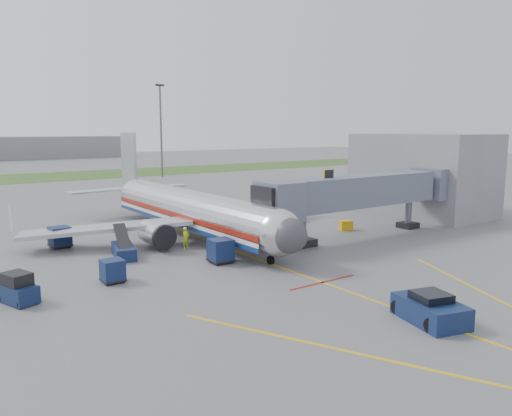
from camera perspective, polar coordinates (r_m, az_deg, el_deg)
ground at (r=38.28m, az=3.51°, el=-7.03°), size 400.00×400.00×0.00m
grass_strip at (r=121.20m, az=-24.51°, el=3.16°), size 300.00×25.00×0.01m
apron_markings at (r=33.15m, az=11.74°, el=-9.75°), size 21.52×50.00×0.01m
airliner at (r=50.18m, az=-7.52°, el=-0.17°), size 32.10×35.67×10.25m
jet_bridge at (r=49.67m, az=11.45°, el=1.76°), size 25.30×4.00×6.90m
terminal at (r=65.99m, az=18.46°, el=3.68°), size 10.00×16.00×10.00m
light_mast_right at (r=114.20m, az=-10.81°, el=8.91°), size 2.00×0.44×20.40m
pushback_tug at (r=29.71m, az=19.31°, el=-10.89°), size 3.45×4.53×1.67m
baggage_tug at (r=34.24m, az=-25.61°, el=-8.39°), size 2.22×3.02×1.90m
baggage_cart_a at (r=40.02m, az=-4.06°, el=-4.88°), size 1.91×1.91×1.92m
baggage_cart_b at (r=36.31m, az=-16.07°, el=-6.92°), size 1.51×1.51×1.61m
baggage_cart_c at (r=48.42m, az=-21.51°, el=-3.09°), size 1.88×1.88×1.88m
belt_loader at (r=43.18m, az=-14.88°, el=-4.66°), size 2.50×5.05×2.38m
ground_power_cart at (r=53.58m, az=10.25°, el=-1.98°), size 1.53×1.31×1.04m
ramp_worker at (r=45.03m, az=-8.02°, el=-3.40°), size 0.82×0.66×1.94m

